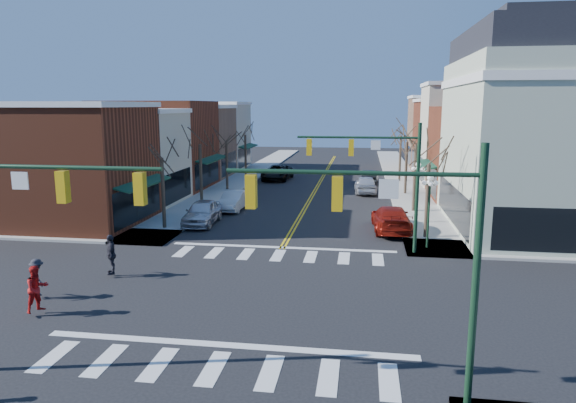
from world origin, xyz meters
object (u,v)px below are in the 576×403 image
at_px(lamppost_corner, 429,199).
at_px(car_right_mid, 366,184).
at_px(pedestrian_dark_a, 111,254).
at_px(pedestrian_dark_b, 37,277).
at_px(car_right_near, 391,219).
at_px(car_left_near, 202,212).
at_px(car_left_mid, 234,200).
at_px(car_left_far, 277,173).
at_px(lamppost_midblock, 417,182).
at_px(victorian_corner, 555,128).
at_px(car_right_far, 370,177).
at_px(pedestrian_red_b, 37,289).

relative_size(lamppost_corner, car_right_mid, 0.89).
distance_m(pedestrian_dark_a, pedestrian_dark_b, 3.58).
xyz_separation_m(car_right_near, pedestrian_dark_a, (-13.70, -11.17, 0.29)).
height_order(car_left_near, car_left_mid, car_left_near).
height_order(car_left_near, car_left_far, car_left_near).
bearing_deg(car_left_far, car_left_mid, -88.29).
bearing_deg(car_right_mid, car_right_near, 93.79).
relative_size(car_left_mid, pedestrian_dark_a, 2.36).
bearing_deg(lamppost_midblock, car_right_near, -128.78).
xyz_separation_m(lamppost_corner, car_right_mid, (-3.40, 18.90, -2.13)).
height_order(car_left_mid, car_right_mid, car_right_mid).
distance_m(victorian_corner, car_right_near, 11.79).
height_order(car_left_mid, car_right_far, car_left_mid).
bearing_deg(lamppost_corner, car_right_mid, 100.20).
distance_m(car_left_near, car_left_mid, 5.23).
bearing_deg(car_left_near, victorian_corner, 1.94).
xyz_separation_m(lamppost_corner, car_right_far, (-2.92, 24.71, -2.24)).
bearing_deg(car_right_far, car_left_far, -4.72).
relative_size(victorian_corner, car_left_mid, 3.14).
bearing_deg(car_right_far, car_left_mid, 58.81).
distance_m(victorian_corner, car_left_near, 23.68).
bearing_deg(car_left_far, pedestrian_red_b, -90.74).
bearing_deg(car_right_near, car_left_far, -65.92).
relative_size(lamppost_corner, pedestrian_dark_a, 2.25).
xyz_separation_m(car_left_far, car_right_near, (11.20, -22.02, 0.02)).
distance_m(victorian_corner, pedestrian_red_b, 30.67).
bearing_deg(pedestrian_dark_a, car_left_near, 148.83).
distance_m(car_right_mid, pedestrian_red_b, 33.11).
bearing_deg(car_right_mid, car_right_far, -97.22).
height_order(lamppost_corner, car_right_near, lamppost_corner).
relative_size(car_left_mid, car_right_near, 0.80).
bearing_deg(car_left_far, car_right_mid, -33.55).
height_order(lamppost_corner, pedestrian_dark_a, lamppost_corner).
relative_size(lamppost_corner, car_left_mid, 0.95).
xyz_separation_m(car_left_near, car_left_mid, (0.93, 5.15, -0.08)).
xyz_separation_m(victorian_corner, pedestrian_dark_a, (-23.80, -12.91, -5.54)).
distance_m(victorian_corner, car_left_far, 29.99).
bearing_deg(pedestrian_dark_a, car_right_mid, 128.26).
bearing_deg(car_right_mid, lamppost_midblock, 102.88).
bearing_deg(pedestrian_dark_b, lamppost_corner, -109.56).
xyz_separation_m(car_right_mid, car_right_far, (0.48, 5.80, -0.10)).
bearing_deg(victorian_corner, pedestrian_dark_b, -147.91).
bearing_deg(car_left_near, car_right_far, 58.03).
height_order(pedestrian_dark_a, pedestrian_dark_b, pedestrian_dark_a).
xyz_separation_m(victorian_corner, lamppost_midblock, (-8.30, 0.50, -3.70)).
relative_size(lamppost_corner, pedestrian_dark_b, 2.73).
xyz_separation_m(car_left_mid, car_left_far, (0.67, 16.74, 0.06)).
height_order(car_right_far, pedestrian_red_b, pedestrian_red_b).
bearing_deg(car_left_mid, car_right_mid, 44.89).
xyz_separation_m(victorian_corner, car_right_mid, (-11.70, 12.90, -5.83)).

